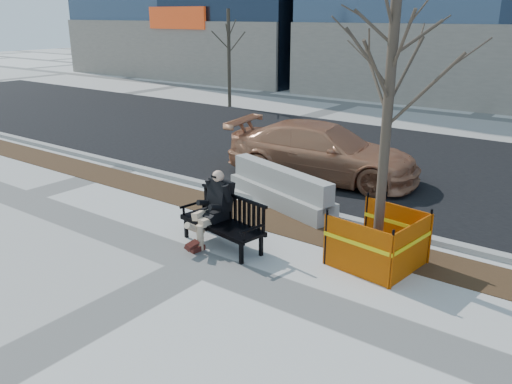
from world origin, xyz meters
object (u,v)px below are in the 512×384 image
bench (222,246)px  seated_man (216,241)px  tree_fence (376,264)px  sedan (321,178)px  jersey_barrier_left (280,205)px

bench → seated_man: 0.28m
bench → seated_man: size_ratio=1.31×
bench → tree_fence: (2.82, 1.11, 0.00)m
bench → sedan: size_ratio=0.37×
tree_fence → bench: bearing=-158.5°
seated_man → jersey_barrier_left: seated_man is taller
sedan → tree_fence: bearing=-149.0°
sedan → jersey_barrier_left: 2.59m
seated_man → sedan: 5.17m
tree_fence → jersey_barrier_left: (-3.23, 1.57, 0.00)m
jersey_barrier_left → bench: bearing=-64.4°
bench → sedan: (-0.74, 5.25, 0.00)m
tree_fence → sedan: tree_fence is taller
sedan → jersey_barrier_left: size_ratio=1.61×
bench → jersey_barrier_left: 2.71m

